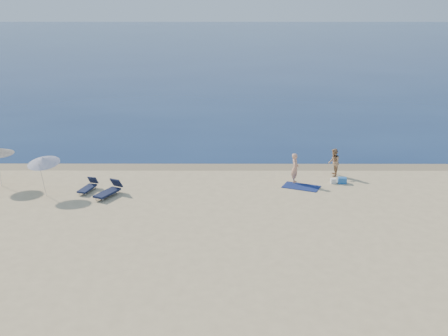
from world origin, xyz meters
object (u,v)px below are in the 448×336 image
at_px(person_left, 295,168).
at_px(umbrella_near, 43,161).
at_px(blue_cooler, 342,180).
at_px(person_right, 334,162).

bearing_deg(person_left, umbrella_near, 105.22).
height_order(blue_cooler, umbrella_near, umbrella_near).
bearing_deg(umbrella_near, blue_cooler, 23.80).
distance_m(person_right, umbrella_near, 16.54).
xyz_separation_m(blue_cooler, umbrella_near, (-16.44, -1.89, 1.75)).
bearing_deg(person_right, person_left, -54.94).
height_order(person_right, umbrella_near, umbrella_near).
bearing_deg(blue_cooler, umbrella_near, -171.06).
distance_m(person_left, umbrella_near, 13.90).
bearing_deg(umbrella_near, person_left, 25.51).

